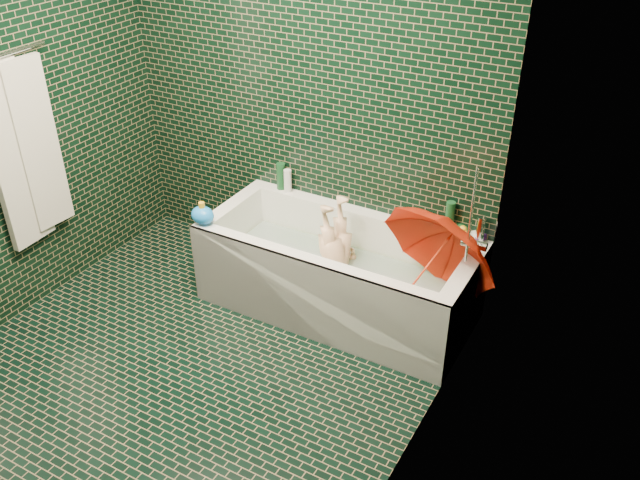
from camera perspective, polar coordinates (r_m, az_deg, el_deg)
The scene contains 20 objects.
floor at distance 3.99m, azimuth -11.46°, elevation -11.36°, with size 2.80×2.80×0.00m, color black.
wall_back at distance 4.32m, azimuth -1.28°, elevation 12.30°, with size 2.80×2.80×0.00m, color black.
wall_right at distance 2.66m, azimuth 7.72°, elevation -1.18°, with size 2.80×2.80×0.00m, color black.
bathtub at distance 4.29m, azimuth 1.43°, elevation -3.46°, with size 1.70×0.75×0.55m.
bath_mat at distance 4.34m, azimuth 1.53°, elevation -3.95°, with size 1.35×0.47×0.01m, color green.
water at distance 4.26m, azimuth 1.56°, elevation -2.37°, with size 1.48×0.53×0.00m, color silver.
towel_rail at distance 4.21m, azimuth -25.24°, elevation 13.88°, with size 0.02×0.02×0.58m, color silver.
towel at distance 4.38m, azimuth -23.63°, elevation 6.76°, with size 0.08×0.44×1.12m.
faucet at distance 3.75m, azimuth 12.66°, elevation 0.21°, with size 0.18×0.19×0.55m.
child at distance 4.28m, azimuth 1.50°, elevation -2.02°, with size 0.31×0.21×0.86m, color beige.
umbrella at distance 3.86m, azimuth 8.97°, elevation -2.27°, with size 0.70×0.70×0.62m, color red.
soap_bottle_a at distance 4.14m, azimuth 12.31°, elevation -0.16°, with size 0.10×0.10×0.26m, color white.
soap_bottle_b at distance 4.14m, azimuth 12.71°, elevation -0.19°, with size 0.08×0.08×0.17m, color #3E1B68.
soap_bottle_c at distance 4.17m, azimuth 11.13°, elevation 0.24°, with size 0.14×0.14×0.18m, color #13421F.
bottle_right_tall at distance 4.15m, azimuth 10.85°, elevation 1.84°, with size 0.06×0.06×0.22m, color #13421F.
bottle_right_pump at distance 4.10m, azimuth 13.36°, elevation 0.82°, with size 0.05×0.05×0.17m, color silver.
bottle_left_tall at distance 4.61m, azimuth -3.31°, elevation 5.40°, with size 0.06×0.06×0.19m, color #13421F.
bottle_left_short at distance 4.58m, azimuth -2.74°, elevation 5.00°, with size 0.05×0.05×0.16m, color white.
rubber_duck at distance 4.13m, azimuth 11.58°, elevation 0.64°, with size 0.13×0.11×0.10m.
bath_toy at distance 4.25m, azimuth -9.86°, elevation 2.10°, with size 0.15×0.12×0.15m.
Camera 1 is at (2.07, -2.11, 2.68)m, focal length 38.00 mm.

